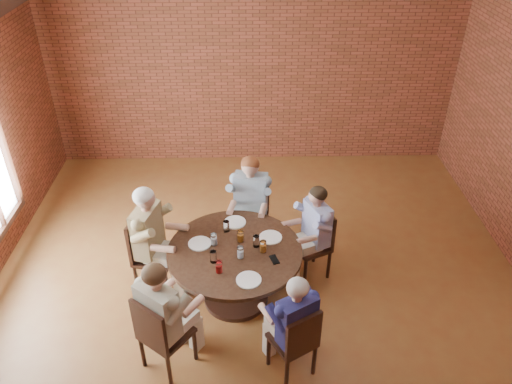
{
  "coord_description": "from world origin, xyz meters",
  "views": [
    {
      "loc": [
        -0.14,
        -4.12,
        4.32
      ],
      "look_at": [
        -0.01,
        1.0,
        0.92
      ],
      "focal_mm": 35.0,
      "sensor_mm": 36.0,
      "label": 1
    }
  ],
  "objects_px": {
    "diner_c": "(154,240)",
    "chair_d": "(159,333)",
    "diner_b": "(250,205)",
    "smartphone": "(274,260)",
    "diner_a": "(312,233)",
    "chair_a": "(317,241)",
    "chair_c": "(148,250)",
    "dining_table": "(235,265)",
    "diner_e": "(293,326)",
    "chair_b": "(251,212)",
    "diner_d": "(164,316)",
    "chair_e": "(297,341)"
  },
  "relations": [
    {
      "from": "diner_d",
      "to": "diner_b",
      "type": "bearing_deg",
      "value": -77.54
    },
    {
      "from": "diner_b",
      "to": "smartphone",
      "type": "relative_size",
      "value": 9.16
    },
    {
      "from": "dining_table",
      "to": "chair_c",
      "type": "xyz_separation_m",
      "value": [
        -1.02,
        0.3,
        -0.01
      ]
    },
    {
      "from": "diner_a",
      "to": "diner_c",
      "type": "xyz_separation_m",
      "value": [
        -1.85,
        -0.15,
        0.06
      ]
    },
    {
      "from": "diner_b",
      "to": "dining_table",
      "type": "bearing_deg",
      "value": -90.0
    },
    {
      "from": "diner_b",
      "to": "diner_d",
      "type": "relative_size",
      "value": 1.0
    },
    {
      "from": "chair_d",
      "to": "dining_table",
      "type": "bearing_deg",
      "value": -90.0
    },
    {
      "from": "diner_d",
      "to": "smartphone",
      "type": "height_order",
      "value": "diner_d"
    },
    {
      "from": "diner_d",
      "to": "chair_a",
      "type": "bearing_deg",
      "value": -103.79
    },
    {
      "from": "chair_d",
      "to": "diner_c",
      "type": "bearing_deg",
      "value": -42.69
    },
    {
      "from": "chair_a",
      "to": "chair_d",
      "type": "height_order",
      "value": "chair_d"
    },
    {
      "from": "dining_table",
      "to": "chair_e",
      "type": "height_order",
      "value": "chair_e"
    },
    {
      "from": "chair_b",
      "to": "chair_d",
      "type": "height_order",
      "value": "chair_b"
    },
    {
      "from": "smartphone",
      "to": "chair_a",
      "type": "bearing_deg",
      "value": 29.77
    },
    {
      "from": "chair_b",
      "to": "diner_d",
      "type": "bearing_deg",
      "value": -103.55
    },
    {
      "from": "diner_b",
      "to": "chair_c",
      "type": "xyz_separation_m",
      "value": [
        -1.21,
        -0.66,
        -0.15
      ]
    },
    {
      "from": "diner_a",
      "to": "diner_e",
      "type": "bearing_deg",
      "value": -38.71
    },
    {
      "from": "diner_e",
      "to": "smartphone",
      "type": "xyz_separation_m",
      "value": [
        -0.13,
        0.81,
        0.13
      ]
    },
    {
      "from": "chair_c",
      "to": "diner_c",
      "type": "distance_m",
      "value": 0.19
    },
    {
      "from": "smartphone",
      "to": "diner_c",
      "type": "bearing_deg",
      "value": 143.03
    },
    {
      "from": "chair_b",
      "to": "chair_e",
      "type": "height_order",
      "value": "chair_b"
    },
    {
      "from": "diner_a",
      "to": "chair_e",
      "type": "relative_size",
      "value": 1.42
    },
    {
      "from": "diner_c",
      "to": "chair_d",
      "type": "relative_size",
      "value": 1.46
    },
    {
      "from": "chair_c",
      "to": "diner_e",
      "type": "distance_m",
      "value": 2.05
    },
    {
      "from": "diner_a",
      "to": "diner_c",
      "type": "relative_size",
      "value": 0.92
    },
    {
      "from": "chair_e",
      "to": "smartphone",
      "type": "distance_m",
      "value": 0.93
    },
    {
      "from": "chair_d",
      "to": "diner_e",
      "type": "distance_m",
      "value": 1.29
    },
    {
      "from": "diner_c",
      "to": "diner_e",
      "type": "distance_m",
      "value": 1.96
    },
    {
      "from": "chair_a",
      "to": "chair_d",
      "type": "distance_m",
      "value": 2.21
    },
    {
      "from": "diner_b",
      "to": "chair_e",
      "type": "relative_size",
      "value": 1.51
    },
    {
      "from": "dining_table",
      "to": "chair_c",
      "type": "relative_size",
      "value": 1.56
    },
    {
      "from": "chair_d",
      "to": "diner_e",
      "type": "bearing_deg",
      "value": -144.53
    },
    {
      "from": "chair_c",
      "to": "diner_d",
      "type": "relative_size",
      "value": 0.72
    },
    {
      "from": "chair_c",
      "to": "chair_b",
      "type": "bearing_deg",
      "value": -42.43
    },
    {
      "from": "diner_c",
      "to": "diner_d",
      "type": "bearing_deg",
      "value": -150.8
    },
    {
      "from": "smartphone",
      "to": "chair_d",
      "type": "bearing_deg",
      "value": -165.04
    },
    {
      "from": "chair_a",
      "to": "chair_c",
      "type": "height_order",
      "value": "chair_c"
    },
    {
      "from": "chair_a",
      "to": "chair_e",
      "type": "relative_size",
      "value": 1.01
    },
    {
      "from": "chair_a",
      "to": "diner_e",
      "type": "height_order",
      "value": "diner_e"
    },
    {
      "from": "diner_c",
      "to": "chair_d",
      "type": "distance_m",
      "value": 1.25
    },
    {
      "from": "chair_b",
      "to": "chair_e",
      "type": "bearing_deg",
      "value": -68.39
    },
    {
      "from": "chair_b",
      "to": "diner_c",
      "type": "relative_size",
      "value": 0.68
    },
    {
      "from": "chair_a",
      "to": "smartphone",
      "type": "relative_size",
      "value": 6.13
    },
    {
      "from": "diner_b",
      "to": "smartphone",
      "type": "bearing_deg",
      "value": -66.98
    },
    {
      "from": "chair_c",
      "to": "diner_e",
      "type": "height_order",
      "value": "diner_e"
    },
    {
      "from": "chair_c",
      "to": "chair_d",
      "type": "distance_m",
      "value": 1.28
    },
    {
      "from": "chair_b",
      "to": "chair_c",
      "type": "relative_size",
      "value": 0.98
    },
    {
      "from": "chair_a",
      "to": "chair_d",
      "type": "xyz_separation_m",
      "value": [
        -1.71,
        -1.4,
        0.02
      ]
    },
    {
      "from": "chair_a",
      "to": "chair_b",
      "type": "height_order",
      "value": "chair_b"
    },
    {
      "from": "dining_table",
      "to": "smartphone",
      "type": "distance_m",
      "value": 0.52
    }
  ]
}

